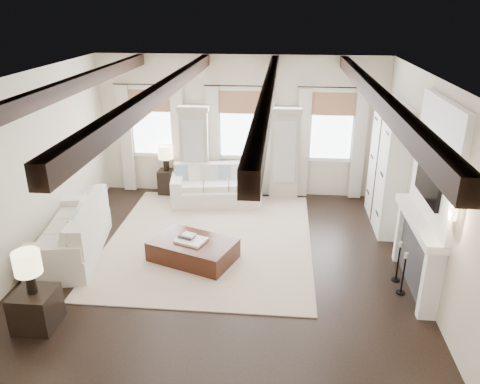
# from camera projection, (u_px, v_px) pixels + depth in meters

# --- Properties ---
(ground) EXTENTS (7.50, 7.50, 0.00)m
(ground) POSITION_uv_depth(u_px,v_px,m) (220.00, 276.00, 7.81)
(ground) COLOR black
(ground) RESTS_ON ground
(room_shell) EXTENTS (6.54, 7.54, 3.22)m
(room_shell) POSITION_uv_depth(u_px,v_px,m) (269.00, 153.00, 7.85)
(room_shell) COLOR beige
(room_shell) RESTS_ON ground
(area_rug) EXTENTS (3.82, 4.49, 0.02)m
(area_rug) POSITION_uv_depth(u_px,v_px,m) (210.00, 239.00, 8.98)
(area_rug) COLOR #BAA794
(area_rug) RESTS_ON ground
(sofa_back) EXTENTS (2.10, 1.18, 0.85)m
(sofa_back) POSITION_uv_depth(u_px,v_px,m) (216.00, 187.00, 10.59)
(sofa_back) COLOR silver
(sofa_back) RESTS_ON ground
(sofa_left) EXTENTS (1.35, 2.34, 0.95)m
(sofa_left) POSITION_uv_depth(u_px,v_px,m) (74.00, 235.00, 8.35)
(sofa_left) COLOR silver
(sofa_left) RESTS_ON ground
(ottoman) EXTENTS (1.65, 1.34, 0.37)m
(ottoman) POSITION_uv_depth(u_px,v_px,m) (193.00, 250.00, 8.23)
(ottoman) COLOR black
(ottoman) RESTS_ON ground
(tray) EXTENTS (0.60, 0.53, 0.04)m
(tray) POSITION_uv_depth(u_px,v_px,m) (191.00, 240.00, 8.14)
(tray) COLOR white
(tray) RESTS_ON ottoman
(book_lower) EXTENTS (0.31, 0.28, 0.04)m
(book_lower) POSITION_uv_depth(u_px,v_px,m) (187.00, 236.00, 8.19)
(book_lower) COLOR #262628
(book_lower) RESTS_ON tray
(book_upper) EXTENTS (0.27, 0.24, 0.03)m
(book_upper) POSITION_uv_depth(u_px,v_px,m) (189.00, 235.00, 8.16)
(book_upper) COLOR beige
(book_upper) RESTS_ON book_lower
(side_table_front) EXTENTS (0.55, 0.55, 0.55)m
(side_table_front) POSITION_uv_depth(u_px,v_px,m) (36.00, 309.00, 6.51)
(side_table_front) COLOR black
(side_table_front) RESTS_ON ground
(lamp_front) EXTENTS (0.36, 0.36, 0.62)m
(lamp_front) POSITION_uv_depth(u_px,v_px,m) (28.00, 265.00, 6.24)
(lamp_front) COLOR black
(lamp_front) RESTS_ON side_table_front
(side_table_back) EXTENTS (0.39, 0.39, 0.58)m
(side_table_back) POSITION_uv_depth(u_px,v_px,m) (167.00, 182.00, 11.07)
(side_table_back) COLOR black
(side_table_back) RESTS_ON ground
(lamp_back) EXTENTS (0.35, 0.35, 0.60)m
(lamp_back) POSITION_uv_depth(u_px,v_px,m) (166.00, 153.00, 10.80)
(lamp_back) COLOR black
(lamp_back) RESTS_ON side_table_back
(candlestick_near) EXTENTS (0.15, 0.15, 0.72)m
(candlestick_near) POSITION_uv_depth(u_px,v_px,m) (403.00, 277.00, 7.23)
(candlestick_near) COLOR black
(candlestick_near) RESTS_ON ground
(candlestick_far) EXTENTS (0.14, 0.14, 0.71)m
(candlestick_far) POSITION_uv_depth(u_px,v_px,m) (398.00, 265.00, 7.57)
(candlestick_far) COLOR black
(candlestick_far) RESTS_ON ground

